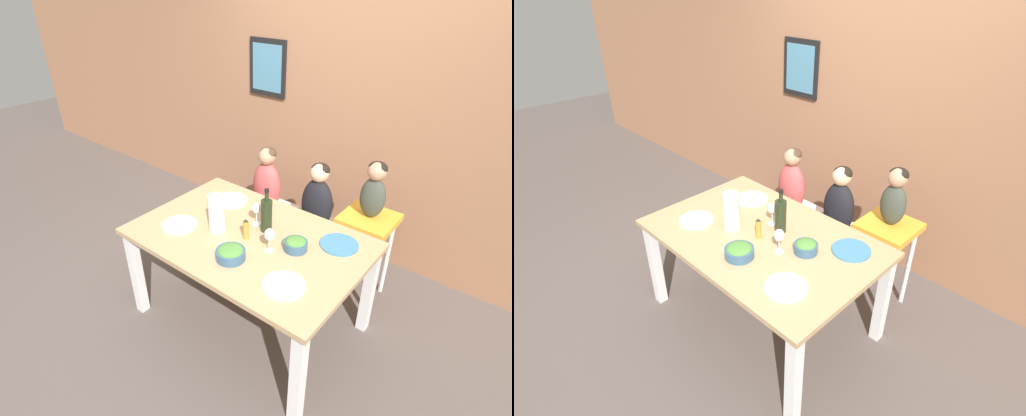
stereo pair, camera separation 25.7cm
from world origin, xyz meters
The scene contains 20 objects.
ground_plane centered at (0.00, 0.00, 0.00)m, with size 14.00×14.00×0.00m, color #564C47.
wall_back centered at (0.00, 1.32, 1.35)m, with size 10.00×0.09×2.70m.
dining_table centered at (0.00, 0.00, 0.65)m, with size 1.52×1.00×0.74m.
chair_far_left centered at (-0.42, 0.75, 0.38)m, with size 0.44×0.44×0.45m.
chair_far_center centered at (0.07, 0.75, 0.38)m, with size 0.44×0.44×0.45m.
chair_right_highchair centered at (0.50, 0.75, 0.58)m, with size 0.37×0.37×0.73m.
person_child_left centered at (-0.42, 0.75, 0.72)m, with size 0.26×0.17×0.57m.
person_child_center centered at (0.07, 0.75, 0.72)m, with size 0.26×0.17×0.57m.
person_baby_right centered at (0.50, 0.75, 0.95)m, with size 0.18×0.14×0.42m.
wine_bottle centered at (0.05, 0.13, 0.86)m, with size 0.08×0.08×0.31m.
paper_towel_roll centered at (-0.21, -0.08, 0.87)m, with size 0.11×0.11×0.26m.
wine_glass_near centered at (0.20, -0.05, 0.86)m, with size 0.06×0.06×0.16m.
wine_glass_far centered at (-0.05, 0.15, 0.86)m, with size 0.06×0.06×0.16m.
salad_bowl_large centered at (0.06, -0.25, 0.78)m, with size 0.18×0.18×0.08m.
salad_bowl_small centered at (0.32, 0.07, 0.78)m, with size 0.15×0.15×0.08m.
dinner_plate_front_left centered at (-0.45, -0.20, 0.75)m, with size 0.24×0.24×0.01m.
dinner_plate_back_left centered at (-0.40, 0.28, 0.75)m, with size 0.24×0.24×0.01m.
dinner_plate_back_right centered at (0.51, 0.28, 0.75)m, with size 0.24×0.24×0.01m.
dinner_plate_front_right centered at (0.46, -0.25, 0.75)m, with size 0.24×0.24×0.01m.
condiment_bottle_hot_sauce centered at (0.00, -0.03, 0.81)m, with size 0.04×0.04×0.15m.
Camera 2 is at (1.57, -1.48, 2.24)m, focal length 28.00 mm.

